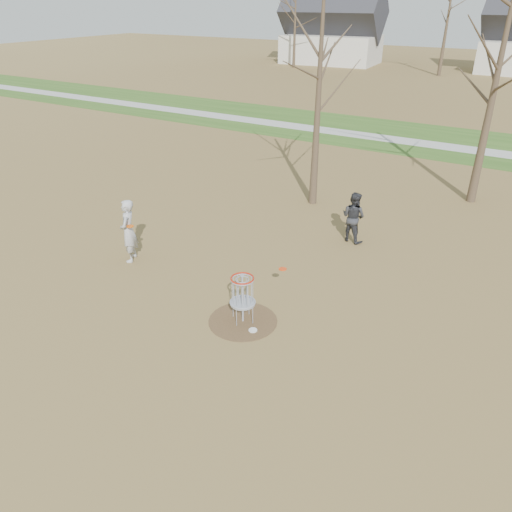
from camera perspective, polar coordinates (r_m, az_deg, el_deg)
The scene contains 9 objects.
ground at distance 13.07m, azimuth -1.50°, elevation -7.44°, with size 160.00×160.00×0.00m, color brown.
green_band at distance 31.46m, azimuth 19.84°, elevation 12.29°, with size 160.00×8.00×0.01m, color #2D5119.
footpath at distance 30.50m, azimuth 19.41°, elevation 11.93°, with size 160.00×1.50×0.01m, color #9E9E99.
dirt_circle at distance 13.07m, azimuth -1.50°, elevation -7.42°, with size 1.80×1.80×0.01m, color #47331E.
player_standing at distance 16.00m, azimuth -14.38°, elevation 2.79°, with size 0.74×0.49×2.03m, color #ACACAC.
player_throwing at distance 17.17m, azimuth 11.06°, elevation 4.40°, with size 0.85×0.66×1.75m, color #2B2C2F.
disc_grounded at distance 12.71m, azimuth -0.36°, elevation -8.47°, with size 0.22×0.22×0.02m, color silver.
discs_in_play at distance 14.42m, azimuth -5.74°, elevation 0.98°, with size 5.13×0.89×0.44m.
disc_golf_basket at distance 12.57m, azimuth -1.55°, elevation -4.03°, with size 0.64×0.64×1.35m.
Camera 1 is at (5.77, -9.00, 7.52)m, focal length 35.00 mm.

